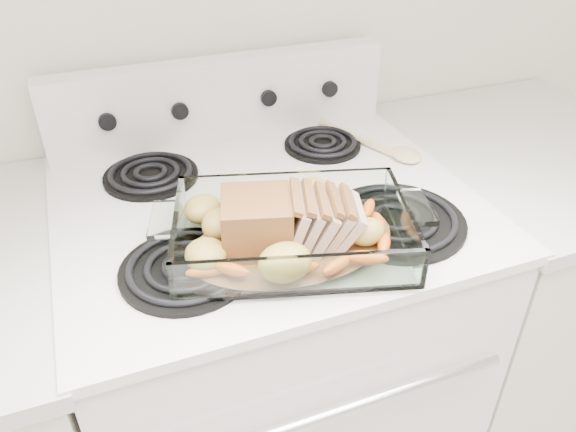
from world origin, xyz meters
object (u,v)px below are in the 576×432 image
object	(u,v)px
pork_roast	(280,224)
counter_right	(499,297)
electric_range	(270,360)
baking_dish	(292,237)

from	to	relation	value
pork_roast	counter_right	bearing A→B (deg)	36.42
counter_right	pork_roast	bearing A→B (deg)	-166.44
pork_roast	electric_range	bearing A→B (deg)	101.66
baking_dish	pork_roast	size ratio (longest dim) A/B	1.65
counter_right	pork_roast	distance (m)	0.89
electric_range	baking_dish	bearing A→B (deg)	-93.87
electric_range	pork_roast	distance (m)	0.54
counter_right	baking_dish	size ratio (longest dim) A/B	2.47
counter_right	pork_roast	world-z (taller)	pork_roast
electric_range	pork_roast	world-z (taller)	electric_range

